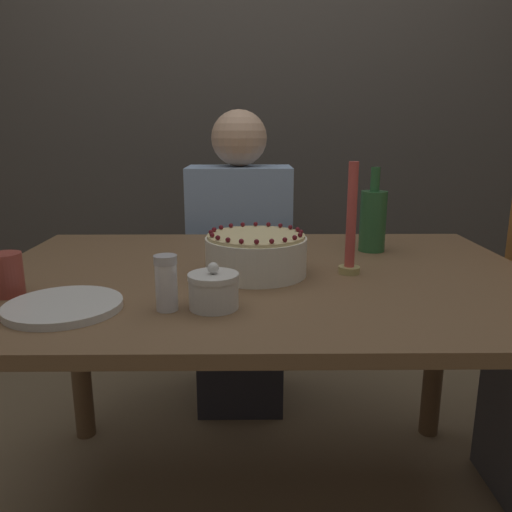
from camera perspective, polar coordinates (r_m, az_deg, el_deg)
name	(u,v)px	position (r m, az deg, el deg)	size (l,w,h in m)	color
wall_behind	(255,94)	(2.65, -0.08, 18.01)	(8.00, 0.05, 2.60)	#4C4742
dining_table	(260,312)	(1.33, 0.51, -6.47)	(1.42, 0.99, 0.76)	brown
cake	(256,254)	(1.26, 0.00, 0.18)	(0.26, 0.26, 0.12)	white
sugar_bowl	(214,290)	(1.03, -4.87, -3.94)	(0.11, 0.11, 0.10)	silver
sugar_shaker	(166,283)	(1.02, -10.22, -3.00)	(0.05, 0.05, 0.11)	white
plate_stack	(64,306)	(1.09, -21.12, -5.38)	(0.24, 0.24, 0.02)	silver
candle	(351,229)	(1.28, 10.79, 3.05)	(0.05, 0.05, 0.28)	tan
bottle	(373,219)	(1.55, 13.22, 4.09)	(0.08, 0.08, 0.25)	#2D6638
cup	(6,275)	(1.23, -26.67, -1.91)	(0.07, 0.07, 0.10)	#993D33
person_man_blue_shirt	(240,282)	(2.03, -1.82, -2.98)	(0.40, 0.34, 1.20)	#2D2D38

